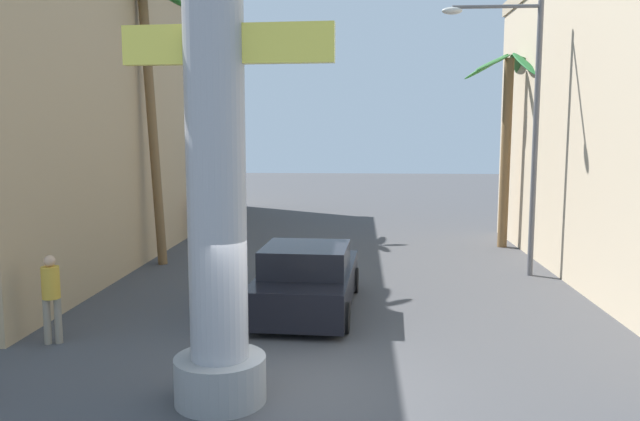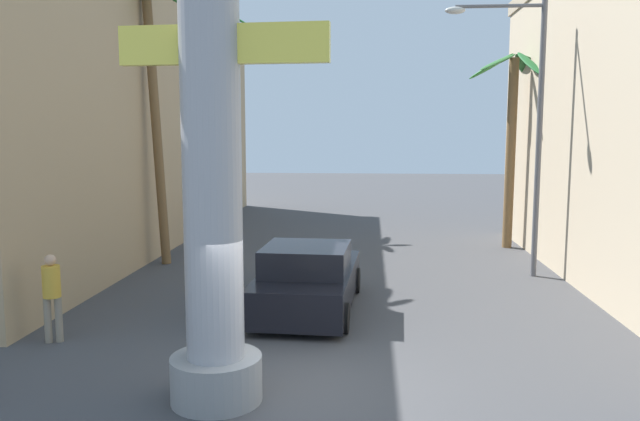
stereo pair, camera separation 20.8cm
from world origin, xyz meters
The scene contains 10 objects.
ground_plane centered at (0.00, 10.00, 0.00)m, with size 86.37×86.37×0.00m, color #424244.
building_left centered at (-9.59, 13.27, 4.63)m, with size 7.64×23.77×9.25m.
neon_sign_pole centered at (-1.25, -0.39, 4.75)m, with size 3.42×1.40×10.65m.
street_lamp centered at (5.33, 8.54, 4.63)m, with size 2.76×0.28×7.66m.
car_lead centered at (-0.35, 4.61, 0.70)m, with size 2.35×4.80×1.56m.
palm_tree_far_left centered at (-6.08, 17.65, 5.92)m, with size 3.52×3.32×9.49m.
palm_tree_mid_right centered at (5.98, 12.98, 4.35)m, with size 3.25×3.14×6.85m.
palm_tree_mid_left centered at (-5.47, 9.30, 5.76)m, with size 3.30×3.10×8.60m.
pedestrian_curb_left centered at (-5.08, 1.98, 1.02)m, with size 0.43×0.43×1.75m.
pedestrian_far_left centered at (-5.15, 13.92, 0.97)m, with size 0.48×0.48×1.65m.
Camera 1 is at (0.85, -9.38, 4.08)m, focal length 35.00 mm.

